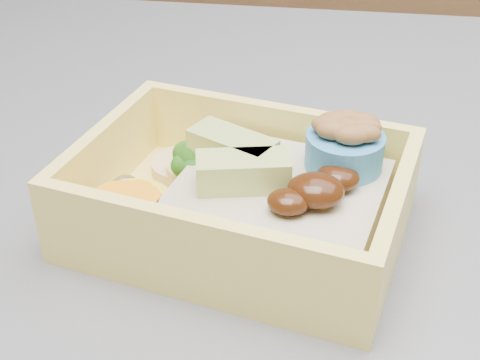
# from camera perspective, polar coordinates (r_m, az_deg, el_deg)

# --- Properties ---
(bento_box) EXTENTS (0.22, 0.18, 0.07)m
(bento_box) POSITION_cam_1_polar(r_m,az_deg,el_deg) (0.40, 0.97, -1.48)
(bento_box) COLOR #FFE569
(bento_box) RESTS_ON island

